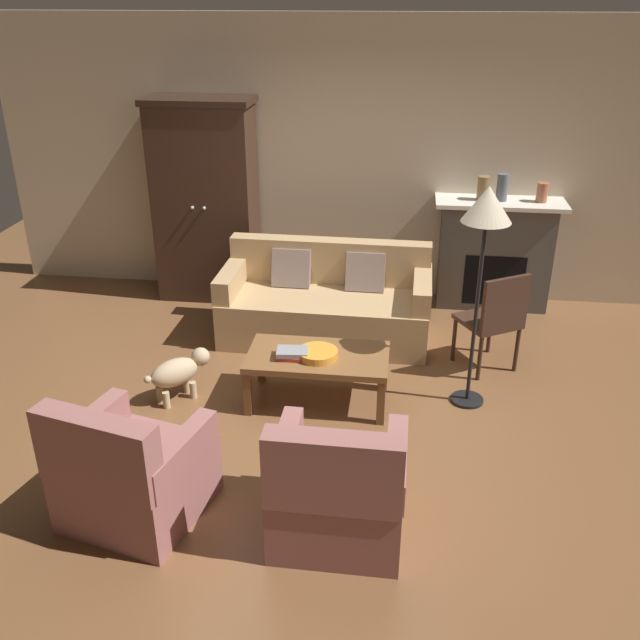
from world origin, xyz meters
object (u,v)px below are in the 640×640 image
(couch, at_px, (326,305))
(floor_lamp, at_px, (486,218))
(fireplace, at_px, (495,253))
(dog, at_px, (178,372))
(coffee_table, at_px, (318,361))
(armchair_near_right, at_px, (338,491))
(armoire, at_px, (206,201))
(mantel_vase_terracotta, at_px, (542,192))
(book_stack, at_px, (292,354))
(armchair_near_left, at_px, (132,474))
(mantel_vase_slate, at_px, (502,187))
(side_chair_wooden, at_px, (495,316))
(mantel_vase_bronze, at_px, (483,188))
(fruit_bowl, at_px, (318,354))

(couch, bearing_deg, floor_lamp, -39.07)
(fireplace, bearing_deg, dog, -140.25)
(coffee_table, distance_m, armchair_near_right, 1.51)
(armoire, bearing_deg, armchair_near_right, -63.69)
(floor_lamp, bearing_deg, fireplace, 79.86)
(mantel_vase_terracotta, bearing_deg, book_stack, -134.44)
(couch, height_order, mantel_vase_terracotta, mantel_vase_terracotta)
(floor_lamp, height_order, dog, floor_lamp)
(fireplace, bearing_deg, coffee_table, -126.26)
(book_stack, bearing_deg, mantel_vase_terracotta, 45.56)
(armchair_near_left, relative_size, dog, 2.02)
(mantel_vase_terracotta, bearing_deg, coffee_table, -132.71)
(coffee_table, distance_m, mantel_vase_slate, 2.73)
(mantel_vase_terracotta, relative_size, dog, 0.41)
(book_stack, bearing_deg, side_chair_wooden, 25.32)
(book_stack, bearing_deg, armchair_near_left, -118.75)
(side_chair_wooden, distance_m, floor_lamp, 1.16)
(mantel_vase_bronze, relative_size, side_chair_wooden, 0.26)
(armchair_near_right, height_order, dog, armchair_near_right)
(armchair_near_left, xyz_separation_m, armchair_near_right, (1.27, -0.00, 0.00))
(armoire, bearing_deg, coffee_table, -54.90)
(mantel_vase_terracotta, distance_m, armchair_near_right, 4.00)
(armchair_near_left, bearing_deg, coffee_table, 56.97)
(side_chair_wooden, bearing_deg, floor_lamp, -112.37)
(fruit_bowl, xyz_separation_m, armchair_near_right, (0.31, -1.44, -0.13))
(dog, bearing_deg, armchair_near_right, -44.16)
(fruit_bowl, relative_size, armchair_near_right, 0.36)
(mantel_vase_terracotta, xyz_separation_m, side_chair_wooden, (-0.51, -1.39, -0.70))
(dog, bearing_deg, armoire, 98.38)
(mantel_vase_slate, bearing_deg, mantel_vase_bronze, 180.00)
(floor_lamp, bearing_deg, side_chair_wooden, 67.63)
(book_stack, distance_m, armchair_near_right, 1.50)
(mantel_vase_slate, relative_size, armchair_near_right, 0.30)
(fruit_bowl, distance_m, dog, 1.13)
(mantel_vase_terracotta, relative_size, floor_lamp, 0.11)
(mantel_vase_terracotta, distance_m, dog, 3.85)
(mantel_vase_bronze, bearing_deg, dog, -138.49)
(mantel_vase_terracotta, bearing_deg, mantel_vase_bronze, 180.00)
(couch, xyz_separation_m, mantel_vase_bronze, (1.43, 0.90, 0.92))
(book_stack, relative_size, side_chair_wooden, 0.28)
(fruit_bowl, bearing_deg, couch, 93.76)
(mantel_vase_bronze, bearing_deg, armoire, -178.76)
(couch, relative_size, side_chair_wooden, 2.15)
(floor_lamp, relative_size, dog, 3.80)
(book_stack, relative_size, armchair_near_right, 0.29)
(fruit_bowl, bearing_deg, armchair_near_left, -123.86)
(coffee_table, relative_size, side_chair_wooden, 1.22)
(fireplace, height_order, mantel_vase_terracotta, mantel_vase_terracotta)
(couch, bearing_deg, fruit_bowl, -86.24)
(couch, height_order, floor_lamp, floor_lamp)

